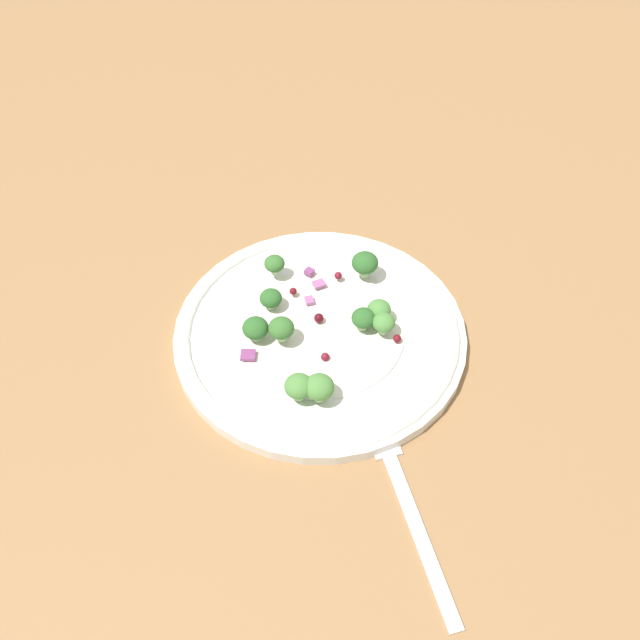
{
  "coord_description": "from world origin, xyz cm",
  "views": [
    {
      "loc": [
        38.56,
        19.35,
        54.59
      ],
      "look_at": [
        -1.34,
        -2.14,
        2.7
      ],
      "focal_mm": 40.87,
      "sensor_mm": 36.0,
      "label": 1
    }
  ],
  "objects_px": {
    "broccoli_floret_2": "(274,264)",
    "plate": "(320,333)",
    "broccoli_floret_0": "(363,318)",
    "fork": "(408,503)",
    "broccoli_floret_1": "(319,388)"
  },
  "relations": [
    {
      "from": "plate",
      "to": "broccoli_floret_0",
      "type": "xyz_separation_m",
      "value": [
        -0.02,
        0.04,
        0.02
      ]
    },
    {
      "from": "broccoli_floret_1",
      "to": "broccoli_floret_2",
      "type": "bearing_deg",
      "value": -135.06
    },
    {
      "from": "plate",
      "to": "broccoli_floret_0",
      "type": "relative_size",
      "value": 12.15
    },
    {
      "from": "fork",
      "to": "broccoli_floret_2",
      "type": "bearing_deg",
      "value": -126.29
    },
    {
      "from": "plate",
      "to": "broccoli_floret_1",
      "type": "xyz_separation_m",
      "value": [
        0.07,
        0.04,
        0.02
      ]
    },
    {
      "from": "broccoli_floret_2",
      "to": "fork",
      "type": "xyz_separation_m",
      "value": [
        0.16,
        0.22,
        -0.03
      ]
    },
    {
      "from": "broccoli_floret_0",
      "to": "fork",
      "type": "xyz_separation_m",
      "value": [
        0.14,
        0.11,
        -0.03
      ]
    },
    {
      "from": "plate",
      "to": "fork",
      "type": "distance_m",
      "value": 0.19
    },
    {
      "from": "broccoli_floret_1",
      "to": "fork",
      "type": "distance_m",
      "value": 0.12
    },
    {
      "from": "plate",
      "to": "broccoli_floret_2",
      "type": "distance_m",
      "value": 0.09
    },
    {
      "from": "broccoli_floret_2",
      "to": "broccoli_floret_0",
      "type": "bearing_deg",
      "value": 79.52
    },
    {
      "from": "plate",
      "to": "broccoli_floret_0",
      "type": "distance_m",
      "value": 0.05
    },
    {
      "from": "broccoli_floret_0",
      "to": "broccoli_floret_2",
      "type": "relative_size",
      "value": 1.1
    },
    {
      "from": "plate",
      "to": "fork",
      "type": "height_order",
      "value": "plate"
    },
    {
      "from": "broccoli_floret_2",
      "to": "plate",
      "type": "bearing_deg",
      "value": 61.39
    }
  ]
}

